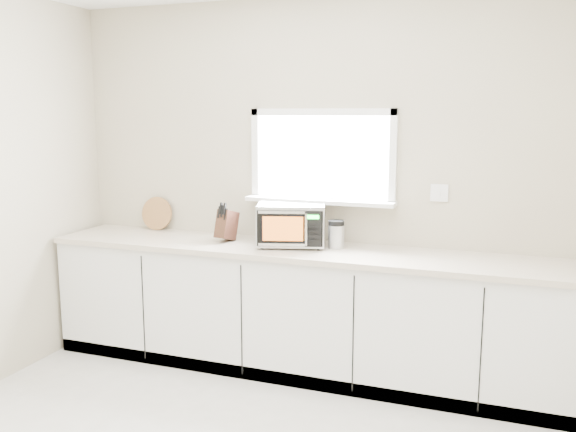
% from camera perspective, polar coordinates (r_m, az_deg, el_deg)
% --- Properties ---
extents(back_wall, '(4.00, 0.17, 2.70)m').
position_cam_1_polar(back_wall, '(4.53, 3.25, 3.21)').
color(back_wall, '#BDB496').
rests_on(back_wall, ground).
extents(cabinets, '(3.92, 0.60, 0.88)m').
position_cam_1_polar(cabinets, '(4.45, 2.01, -9.09)').
color(cabinets, silver).
rests_on(cabinets, ground).
extents(countertop, '(3.92, 0.64, 0.04)m').
position_cam_1_polar(countertop, '(4.32, 2.00, -3.34)').
color(countertop, beige).
rests_on(countertop, cabinets).
extents(microwave, '(0.56, 0.49, 0.31)m').
position_cam_1_polar(microwave, '(4.39, 0.33, -0.71)').
color(microwave, black).
rests_on(microwave, countertop).
extents(knife_block, '(0.14, 0.22, 0.30)m').
position_cam_1_polar(knife_block, '(4.57, -5.77, -0.78)').
color(knife_block, '#3F2016').
rests_on(knife_block, countertop).
extents(cutting_board, '(0.27, 0.07, 0.27)m').
position_cam_1_polar(cutting_board, '(5.10, -12.18, 0.24)').
color(cutting_board, '#9F633D').
rests_on(cutting_board, countertop).
extents(coffee_grinder, '(0.15, 0.15, 0.20)m').
position_cam_1_polar(coffee_grinder, '(4.33, 4.53, -1.69)').
color(coffee_grinder, '#B9BCC1').
rests_on(coffee_grinder, countertop).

